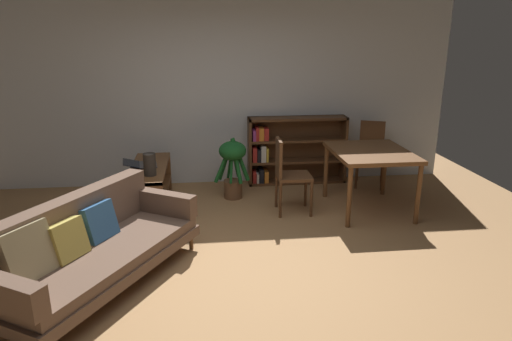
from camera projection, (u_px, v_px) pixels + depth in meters
The scene contains 11 objects.
ground_plane at pixel (232, 267), 4.41m from camera, with size 8.16×8.16×0.00m, color #A87A4C.
back_wall_panel at pixel (219, 92), 6.58m from camera, with size 6.80×0.10×2.70m, color silver.
fabric_couch at pixel (88, 246), 4.01m from camera, with size 1.74×2.16×0.78m.
media_console at pixel (150, 188), 5.78m from camera, with size 0.44×1.34×0.57m.
open_laptop at pixel (142, 164), 5.71m from camera, with size 0.45×0.38×0.07m.
desk_speaker at pixel (150, 164), 5.30m from camera, with size 0.14×0.14×0.26m.
potted_floor_plant at pixel (233, 163), 6.11m from camera, with size 0.49×0.37×0.84m.
dining_table at pixel (370, 157), 5.65m from camera, with size 0.93×1.13×0.78m.
dining_chair_near at pixel (288, 172), 5.61m from camera, with size 0.43×0.40×0.94m.
dining_chair_far at pixel (371, 150), 6.68m from camera, with size 0.52×0.54×0.93m.
bookshelf at pixel (291, 150), 6.79m from camera, with size 1.45×0.29×0.99m.
Camera 1 is at (-0.22, -3.95, 2.18)m, focal length 31.99 mm.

